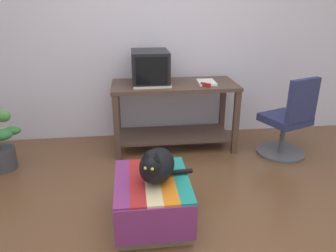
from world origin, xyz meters
name	(u,v)px	position (x,y,z in m)	size (l,w,h in m)	color
ground_plane	(177,241)	(0.00, 0.00, 0.00)	(14.00, 14.00, 0.00)	brown
back_wall	(152,29)	(0.00, 2.05, 1.30)	(8.00, 0.10, 2.60)	silver
desk	(174,104)	(0.20, 1.60, 0.51)	(1.37, 0.61, 0.76)	#4C382D
tv_monitor	(150,68)	(-0.06, 1.63, 0.93)	(0.40, 0.48, 0.35)	black
keyboard	(152,86)	(-0.06, 1.46, 0.77)	(0.40, 0.15, 0.02)	beige
book	(206,82)	(0.55, 1.56, 0.77)	(0.19, 0.26, 0.02)	white
ottoman_with_blanket	(152,200)	(-0.15, 0.25, 0.18)	(0.55, 0.68, 0.36)	#7A664C
cat	(157,165)	(-0.12, 0.23, 0.49)	(0.45, 0.42, 0.30)	black
office_chair	(289,123)	(1.38, 1.21, 0.39)	(0.54, 0.55, 0.89)	#4C4C51
stapler	(206,85)	(0.51, 1.42, 0.78)	(0.04, 0.11, 0.04)	#A31E1E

